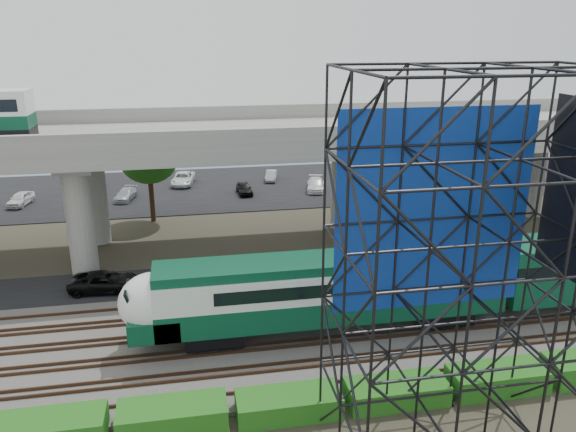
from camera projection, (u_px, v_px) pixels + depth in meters
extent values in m
plane|color=#474233|center=(254.00, 363.00, 28.66)|extent=(140.00, 140.00, 0.00)
cube|color=slate|center=(249.00, 341.00, 30.50)|extent=(90.00, 12.00, 0.20)
cube|color=black|center=(235.00, 278.00, 38.45)|extent=(90.00, 5.00, 0.08)
cube|color=black|center=(214.00, 188.00, 60.39)|extent=(90.00, 18.00, 0.08)
cube|color=#42586C|center=(205.00, 148.00, 80.94)|extent=(140.00, 40.00, 0.03)
cube|color=#472D1E|center=(261.00, 390.00, 26.03)|extent=(90.00, 0.08, 0.16)
cube|color=#472D1E|center=(257.00, 372.00, 27.38)|extent=(90.00, 0.08, 0.16)
cube|color=#472D1E|center=(256.00, 366.00, 27.90)|extent=(90.00, 0.08, 0.16)
cube|color=#472D1E|center=(252.00, 350.00, 29.24)|extent=(90.00, 0.08, 0.16)
cube|color=#472D1E|center=(251.00, 345.00, 29.77)|extent=(90.00, 0.08, 0.16)
cube|color=#472D1E|center=(248.00, 331.00, 31.11)|extent=(90.00, 0.08, 0.16)
cube|color=#472D1E|center=(247.00, 326.00, 31.63)|extent=(90.00, 0.08, 0.16)
cube|color=#472D1E|center=(244.00, 314.00, 32.98)|extent=(90.00, 0.08, 0.16)
cube|color=#472D1E|center=(243.00, 310.00, 33.50)|extent=(90.00, 0.08, 0.16)
cube|color=#472D1E|center=(240.00, 299.00, 34.85)|extent=(90.00, 0.08, 0.16)
cube|color=black|center=(214.00, 332.00, 29.95)|extent=(3.00, 2.20, 0.90)
cube|color=black|center=(442.00, 311.00, 32.19)|extent=(3.00, 2.20, 0.90)
cube|color=#094129|center=(332.00, 303.00, 30.71)|extent=(19.00, 3.00, 1.40)
cube|color=silver|center=(333.00, 279.00, 30.25)|extent=(19.00, 3.00, 1.50)
cube|color=#094129|center=(334.00, 262.00, 29.94)|extent=(19.00, 2.60, 0.50)
cube|color=black|center=(351.00, 276.00, 30.41)|extent=(15.00, 3.06, 0.70)
ellipsoid|color=silver|center=(154.00, 303.00, 28.79)|extent=(3.60, 3.00, 3.20)
cube|color=#094129|center=(155.00, 321.00, 29.12)|extent=(2.60, 3.00, 1.10)
cube|color=black|center=(131.00, 296.00, 28.44)|extent=(0.48, 2.00, 1.09)
cube|color=#094129|center=(564.00, 267.00, 32.81)|extent=(8.00, 3.00, 3.40)
cube|color=#9E9B93|center=(224.00, 139.00, 40.90)|extent=(80.00, 12.00, 1.20)
cube|color=#9E9B93|center=(231.00, 138.00, 35.17)|extent=(80.00, 0.50, 1.10)
cube|color=#9E9B93|center=(218.00, 113.00, 45.91)|extent=(80.00, 0.50, 1.10)
cylinder|color=#9E9B93|center=(80.00, 222.00, 37.35)|extent=(1.80, 1.80, 8.00)
cylinder|color=#9E9B93|center=(95.00, 194.00, 43.88)|extent=(1.80, 1.80, 8.00)
cube|color=#9E9B93|center=(82.00, 157.00, 39.45)|extent=(2.40, 9.00, 0.60)
cylinder|color=#9E9B93|center=(368.00, 206.00, 40.80)|extent=(1.80, 1.80, 8.00)
cylinder|color=#9E9B93|center=(342.00, 182.00, 47.34)|extent=(1.80, 1.80, 8.00)
cube|color=#9E9B93|center=(356.00, 147.00, 42.91)|extent=(2.40, 9.00, 0.60)
cylinder|color=#9E9B93|center=(535.00, 173.00, 50.45)|extent=(1.80, 1.80, 8.00)
cube|color=#9E9B93|center=(566.00, 139.00, 46.02)|extent=(2.40, 9.00, 0.60)
cube|color=navy|center=(434.00, 211.00, 22.29)|extent=(8.10, 0.08, 8.25)
cube|color=#145B15|center=(48.00, 431.00, 22.90)|extent=(4.60, 1.80, 1.20)
cube|color=#145B15|center=(173.00, 417.00, 23.77)|extent=(4.60, 1.80, 1.15)
cube|color=#145B15|center=(289.00, 404.00, 24.66)|extent=(4.60, 1.80, 1.03)
cube|color=#145B15|center=(396.00, 392.00, 25.52)|extent=(4.60, 1.80, 1.01)
cube|color=#145B15|center=(497.00, 379.00, 26.37)|extent=(4.60, 1.80, 1.12)
cylinder|color=#382314|center=(418.00, 224.00, 42.00)|extent=(0.44, 0.44, 4.80)
ellipsoid|color=#145B15|center=(421.00, 182.00, 40.99)|extent=(4.94, 4.94, 4.18)
cylinder|color=#382314|center=(152.00, 195.00, 49.28)|extent=(0.44, 0.44, 4.80)
ellipsoid|color=#145B15|center=(149.00, 159.00, 48.27)|extent=(4.94, 4.94, 4.18)
imported|color=black|center=(105.00, 282.00, 36.23)|extent=(4.73, 2.48, 1.27)
imported|color=white|center=(20.00, 199.00, 54.13)|extent=(2.21, 3.92, 1.26)
imported|color=#A0A4A8|center=(94.00, 183.00, 59.86)|extent=(2.27, 4.10, 1.28)
imported|color=#A7AAAF|center=(126.00, 195.00, 55.86)|extent=(2.38, 4.00, 1.09)
imported|color=white|center=(183.00, 179.00, 61.48)|extent=(2.88, 4.98, 1.31)
imported|color=black|center=(244.00, 188.00, 57.90)|extent=(1.60, 3.55, 1.18)
imported|color=#A6A8AE|center=(271.00, 175.00, 63.20)|extent=(1.89, 3.50, 1.09)
imported|color=white|center=(316.00, 185.00, 59.19)|extent=(2.69, 4.59, 1.25)
imported|color=#95999C|center=(359.00, 171.00, 64.97)|extent=(2.18, 4.32, 1.17)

